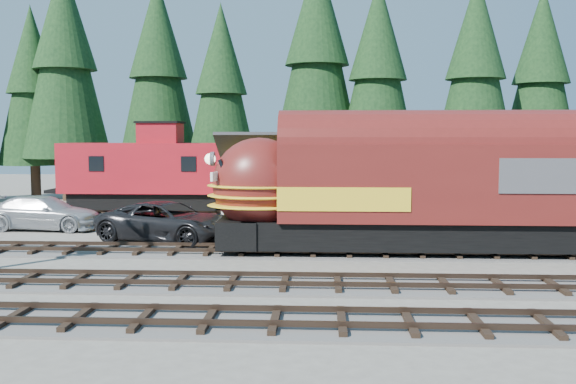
{
  "coord_description": "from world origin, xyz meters",
  "views": [
    {
      "loc": [
        -1.15,
        -23.39,
        5.08
      ],
      "look_at": [
        -2.6,
        4.0,
        2.68
      ],
      "focal_mm": 40.0,
      "sensor_mm": 36.0,
      "label": 1
    }
  ],
  "objects_px": {
    "depot": "(344,176)",
    "pickup_truck_b": "(44,213)",
    "locomotive": "(401,192)",
    "caboose": "(146,172)",
    "pickup_truck_a": "(168,222)"
  },
  "relations": [
    {
      "from": "depot",
      "to": "pickup_truck_a",
      "type": "relative_size",
      "value": 1.85
    },
    {
      "from": "depot",
      "to": "locomotive",
      "type": "height_order",
      "value": "depot"
    },
    {
      "from": "pickup_truck_a",
      "to": "pickup_truck_b",
      "type": "bearing_deg",
      "value": 84.67
    },
    {
      "from": "caboose",
      "to": "pickup_truck_a",
      "type": "xyz_separation_m",
      "value": [
        4.12,
        -11.09,
        -1.79
      ]
    },
    {
      "from": "depot",
      "to": "pickup_truck_a",
      "type": "xyz_separation_m",
      "value": [
        -8.56,
        -3.58,
        -2.0
      ]
    },
    {
      "from": "caboose",
      "to": "locomotive",
      "type": "bearing_deg",
      "value": -43.18
    },
    {
      "from": "depot",
      "to": "locomotive",
      "type": "bearing_deg",
      "value": -70.99
    },
    {
      "from": "pickup_truck_b",
      "to": "caboose",
      "type": "bearing_deg",
      "value": -21.46
    },
    {
      "from": "locomotive",
      "to": "pickup_truck_a",
      "type": "distance_m",
      "value": 11.32
    },
    {
      "from": "caboose",
      "to": "pickup_truck_a",
      "type": "distance_m",
      "value": 11.96
    },
    {
      "from": "locomotive",
      "to": "pickup_truck_b",
      "type": "height_order",
      "value": "locomotive"
    },
    {
      "from": "depot",
      "to": "pickup_truck_b",
      "type": "height_order",
      "value": "depot"
    },
    {
      "from": "depot",
      "to": "caboose",
      "type": "distance_m",
      "value": 14.73
    },
    {
      "from": "depot",
      "to": "pickup_truck_b",
      "type": "xyz_separation_m",
      "value": [
        -16.24,
        -0.07,
        -2.04
      ]
    },
    {
      "from": "pickup_truck_b",
      "to": "depot",
      "type": "bearing_deg",
      "value": -86.03
    }
  ]
}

